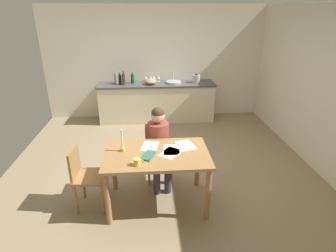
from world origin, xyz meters
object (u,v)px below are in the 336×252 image
person_seated (159,142)px  mixing_bowl (151,82)px  chair_side_empty (86,175)px  bottle_vinegar (120,79)px  bottle_wine_red (124,79)px  bottle_sauce (133,79)px  candlestick (122,145)px  sink_unit (174,82)px  chair_at_table (158,148)px  wine_glass_by_kettle (154,77)px  bottle_oil (116,78)px  wine_glass_near_sink (158,77)px  wine_glass_back_left (151,77)px  wine_glass_back_right (146,77)px  coffee_mug (137,162)px  book_magazine (148,155)px  dining_table (157,161)px  stovetop_kettle (196,78)px

person_seated → mixing_bowl: person_seated is taller
chair_side_empty → bottle_vinegar: size_ratio=3.30×
bottle_wine_red → bottle_sauce: size_ratio=1.25×
chair_side_empty → mixing_bowl: (0.92, 3.04, 0.48)m
candlestick → sink_unit: size_ratio=0.86×
chair_at_table → wine_glass_by_kettle: bearing=89.6°
bottle_oil → mixing_bowl: bearing=-10.4°
person_seated → mixing_bowl: size_ratio=4.29×
sink_unit → mixing_bowl: sink_unit is taller
bottle_vinegar → bottle_oil: bearing=137.4°
chair_at_table → bottle_wine_red: size_ratio=2.83×
chair_at_table → wine_glass_near_sink: wine_glass_near_sink is taller
wine_glass_back_left → wine_glass_back_right: 0.12m
coffee_mug → book_magazine: bearing=57.4°
bottle_wine_red → wine_glass_back_left: (0.61, 0.22, -0.02)m
chair_side_empty → candlestick: size_ratio=2.80×
bottle_sauce → mixing_bowl: size_ratio=0.88×
bottle_vinegar → person_seated: bearing=-73.5°
chair_side_empty → bottle_sauce: bottle_sauce is taller
coffee_mug → sink_unit: (0.75, 3.40, 0.10)m
coffee_mug → mixing_bowl: (0.22, 3.32, 0.14)m
dining_table → bottle_wine_red: bearing=101.6°
mixing_bowl → wine_glass_by_kettle: (0.07, 0.22, 0.05)m
candlestick → bottle_sauce: bearing=89.9°
bottle_oil → wine_glass_by_kettle: 0.87m
stovetop_kettle → wine_glass_near_sink: bearing=170.3°
person_seated → bottle_oil: 2.83m
candlestick → book_magazine: 0.38m
bottle_oil → mixing_bowl: 0.82m
bottle_sauce → wine_glass_back_left: size_ratio=1.60×
dining_table → book_magazine: size_ratio=5.47×
coffee_mug → bottle_sauce: bearing=93.3°
bottle_sauce → mixing_bowl: bottle_sauce is taller
coffee_mug → sink_unit: 3.49m
wine_glass_near_sink → bottle_oil: bearing=-175.5°
dining_table → wine_glass_back_left: (-0.01, 3.27, 0.35)m
dining_table → mixing_bowl: mixing_bowl is taller
stovetop_kettle → bottle_wine_red: bearing=-177.7°
chair_side_empty → wine_glass_back_left: bearing=74.2°
wine_glass_back_right → stovetop_kettle: bearing=-7.2°
person_seated → bottle_sauce: 2.72m
chair_side_empty → dining_table: bearing=-0.7°
wine_glass_back_right → bottle_wine_red: bearing=-156.1°
mixing_bowl → candlestick: bearing=-98.1°
chair_at_table → bottle_vinegar: 2.60m
sink_unit → mixing_bowl: 0.54m
chair_at_table → book_magazine: 0.81m
candlestick → wine_glass_back_right: bearing=84.5°
bottle_sauce → wine_glass_back_right: size_ratio=1.60×
wine_glass_by_kettle → wine_glass_back_left: size_ratio=1.00×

